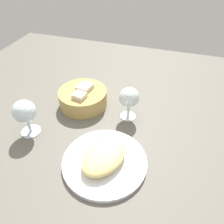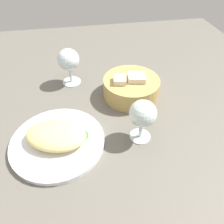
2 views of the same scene
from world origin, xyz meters
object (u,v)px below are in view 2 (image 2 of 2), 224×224
at_px(bread_basket, 131,87).
at_px(wine_glass_far, 69,61).
at_px(wine_glass_near, 143,115).
at_px(plate, 58,142).

distance_m(bread_basket, wine_glass_far, 0.23).
bearing_deg(wine_glass_far, wine_glass_near, -59.48).
distance_m(plate, wine_glass_far, 0.30).
height_order(wine_glass_near, wine_glass_far, wine_glass_far).
height_order(bread_basket, wine_glass_far, wine_glass_far).
height_order(bread_basket, wine_glass_near, wine_glass_near).
xyz_separation_m(plate, wine_glass_near, (0.23, -0.02, 0.08)).
distance_m(bread_basket, wine_glass_near, 0.20).
bearing_deg(wine_glass_near, bread_basket, 84.41).
height_order(plate, bread_basket, bread_basket).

